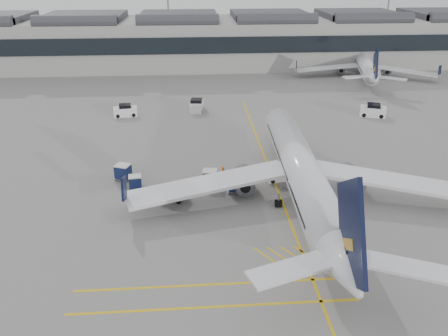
{
  "coord_description": "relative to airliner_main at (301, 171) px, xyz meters",
  "views": [
    {
      "loc": [
        0.82,
        -37.4,
        23.2
      ],
      "look_at": [
        3.79,
        3.16,
        4.0
      ],
      "focal_mm": 35.0,
      "sensor_mm": 36.0,
      "label": 1
    }
  ],
  "objects": [
    {
      "name": "terminal",
      "position": [
        -12.02,
        68.47,
        2.97
      ],
      "size": [
        200.0,
        20.45,
        12.4
      ],
      "color": "#9E9E99",
      "rests_on": "ground"
    },
    {
      "name": "ground",
      "position": [
        -12.02,
        -3.45,
        -3.17
      ],
      "size": [
        220.0,
        220.0,
        0.0
      ],
      "primitive_type": "plane",
      "color": "gray",
      "rests_on": "ground"
    },
    {
      "name": "baggage_cart_c",
      "position": [
        -17.99,
        3.48,
        -2.33
      ],
      "size": [
        1.63,
        1.4,
        1.58
      ],
      "rotation": [
        0.0,
        0.0,
        0.12
      ],
      "color": "gray",
      "rests_on": "ground"
    },
    {
      "name": "service_van_right",
      "position": [
        18.53,
        26.61,
        -2.23
      ],
      "size": [
        4.53,
        3.29,
        2.1
      ],
      "rotation": [
        0.0,
        0.0,
        -0.34
      ],
      "color": "white",
      "rests_on": "ground"
    },
    {
      "name": "safety_cone_nose",
      "position": [
        1.16,
        18.57,
        -2.9
      ],
      "size": [
        0.39,
        0.39,
        0.55
      ],
      "primitive_type": "cone",
      "color": "#F24C0A",
      "rests_on": "ground"
    },
    {
      "name": "airliner_far",
      "position": [
        26.91,
        53.53,
        -0.55
      ],
      "size": [
        29.86,
        33.0,
        8.92
      ],
      "rotation": [
        0.0,
        0.0,
        -0.24
      ],
      "color": "silver",
      "rests_on": "ground"
    },
    {
      "name": "baggage_cart_a",
      "position": [
        -6.63,
        1.9,
        -2.1
      ],
      "size": [
        2.11,
        1.83,
        1.99
      ],
      "rotation": [
        0.0,
        0.0,
        -0.15
      ],
      "color": "gray",
      "rests_on": "ground"
    },
    {
      "name": "belt_loader",
      "position": [
        -1.02,
        4.72,
        -2.55
      ],
      "size": [
        5.4,
        2.58,
        2.14
      ],
      "rotation": [
        0.0,
        0.0,
        0.22
      ],
      "color": "beige",
      "rests_on": "ground"
    },
    {
      "name": "baggage_cart_b",
      "position": [
        -9.55,
        3.84,
        -2.21
      ],
      "size": [
        1.88,
        1.62,
        1.8
      ],
      "rotation": [
        0.0,
        0.0,
        -0.13
      ],
      "color": "gray",
      "rests_on": "ground"
    },
    {
      "name": "service_van_mid",
      "position": [
        -10.62,
        31.64,
        -2.25
      ],
      "size": [
        2.47,
        4.23,
        2.07
      ],
      "rotation": [
        0.0,
        0.0,
        1.45
      ],
      "color": "white",
      "rests_on": "ground"
    },
    {
      "name": "baggage_cart_d",
      "position": [
        -19.66,
        5.95,
        -2.18
      ],
      "size": [
        2.17,
        2.0,
        1.86
      ],
      "rotation": [
        0.0,
        0.0,
        -0.38
      ],
      "color": "gray",
      "rests_on": "ground"
    },
    {
      "name": "ramp_agent_b",
      "position": [
        -6.68,
        3.18,
        -2.39
      ],
      "size": [
        0.79,
        0.63,
        1.57
      ],
      "primitive_type": "imported",
      "rotation": [
        0.0,
        0.0,
        3.19
      ],
      "color": "#DB4E0B",
      "rests_on": "ground"
    },
    {
      "name": "service_van_left",
      "position": [
        -22.49,
        29.75,
        -2.3
      ],
      "size": [
        4.04,
        2.42,
        1.96
      ],
      "rotation": [
        0.0,
        0.0,
        0.14
      ],
      "color": "white",
      "rests_on": "ground"
    },
    {
      "name": "airliner_main",
      "position": [
        0.0,
        0.0,
        0.0
      ],
      "size": [
        37.14,
        40.63,
        10.79
      ],
      "rotation": [
        0.0,
        0.0,
        -0.04
      ],
      "color": "silver",
      "rests_on": "ground"
    },
    {
      "name": "safety_cone_engine",
      "position": [
        4.13,
        5.63,
        -2.93
      ],
      "size": [
        0.35,
        0.35,
        0.48
      ],
      "primitive_type": "cone",
      "color": "#F24C0A",
      "rests_on": "ground"
    },
    {
      "name": "ramp_agent_a",
      "position": [
        -7.97,
        4.74,
        -2.29
      ],
      "size": [
        0.75,
        0.76,
        1.77
      ],
      "primitive_type": "imported",
      "rotation": [
        0.0,
        0.0,
        0.83
      ],
      "color": "#FB640D",
      "rests_on": "ground"
    },
    {
      "name": "pushback_tug",
      "position": [
        -13.74,
        0.77,
        -2.47
      ],
      "size": [
        3.25,
        2.62,
        1.58
      ],
      "rotation": [
        0.0,
        0.0,
        -0.38
      ],
      "color": "#525447",
      "rests_on": "ground"
    },
    {
      "name": "apron_markings",
      "position": [
        -2.02,
        6.55,
        -3.17
      ],
      "size": [
        0.25,
        60.0,
        0.01
      ],
      "primitive_type": "cube",
      "color": "gold",
      "rests_on": "ground"
    }
  ]
}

